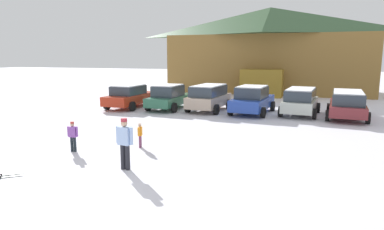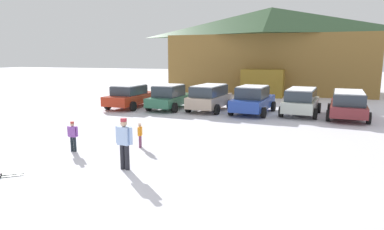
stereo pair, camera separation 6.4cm
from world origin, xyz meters
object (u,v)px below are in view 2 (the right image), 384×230
Objects in this scene: parked_green_coupe at (170,97)px; skier_child_in_orange_jacket at (140,134)px; parked_red_sedan at (131,96)px; parked_beige_suv at (209,97)px; ski_lodge at (270,50)px; parked_maroon_van at (348,104)px; parked_silver_wagon at (301,101)px; skier_adult_in_blue_parka at (124,141)px; parked_blue_hatchback at (253,100)px; skier_child_in_purple_jacket at (73,135)px.

parked_green_coupe reaches higher than skier_child_in_orange_jacket.
parked_beige_suv reaches higher than parked_red_sedan.
ski_lodge is 4.10× the size of parked_maroon_van.
parked_green_coupe is 8.52m from parked_silver_wagon.
skier_adult_in_blue_parka is 1.69× the size of skier_child_in_orange_jacket.
parked_maroon_van is (11.12, -0.03, 0.03)m from parked_green_coupe.
parked_green_coupe is (-5.24, -13.85, -3.35)m from ski_lodge.
ski_lodge is 4.24× the size of parked_blue_hatchback.
parked_blue_hatchback is 5.48m from parked_maroon_van.
parked_maroon_van is 2.88× the size of skier_adult_in_blue_parka.
parked_red_sedan is at bearing -179.31° from parked_maroon_van.
parked_red_sedan is at bearing -178.85° from parked_blue_hatchback.
parked_blue_hatchback is (0.40, -13.88, -3.31)m from ski_lodge.
ski_lodge is 23.84m from skier_child_in_orange_jacket.
parked_maroon_van is (8.36, -0.18, -0.05)m from parked_beige_suv.
skier_child_in_orange_jacket is at bearing 31.54° from skier_child_in_purple_jacket.
parked_green_coupe is at bearing -176.91° from parked_beige_suv.
skier_child_in_orange_jacket is at bearing -91.05° from parked_beige_suv.
parked_red_sedan is (-8.11, -14.05, -3.37)m from ski_lodge.
parked_maroon_van reaches higher than skier_child_in_purple_jacket.
skier_adult_in_blue_parka is (-1.92, -25.97, -3.24)m from ski_lodge.
parked_beige_suv is 5.76m from parked_silver_wagon.
ski_lodge is 4.67× the size of parked_beige_suv.
parked_green_coupe is at bearing 179.67° from parked_blue_hatchback.
parked_blue_hatchback is 0.97× the size of parked_maroon_van.
parked_maroon_van is at bearing -67.04° from ski_lodge.
skier_adult_in_blue_parka reaches higher than parked_red_sedan.
skier_adult_in_blue_parka is (-5.19, -12.44, 0.06)m from parked_silver_wagon.
skier_child_in_purple_jacket is at bearing -148.46° from skier_child_in_orange_jacket.
ski_lodge is 4.49× the size of parked_green_coupe.
parked_beige_suv is 3.63× the size of skier_child_in_purple_jacket.
parked_blue_hatchback is 2.78× the size of skier_adult_in_blue_parka.
ski_lodge is 15.18m from parked_green_coupe.
parked_silver_wagon is at bearing 2.16° from parked_green_coupe.
skier_adult_in_blue_parka reaches higher than parked_maroon_van.
skier_adult_in_blue_parka is at bearing -23.11° from skier_child_in_purple_jacket.
parked_beige_suv is at bearing 3.58° from parked_red_sedan.
ski_lodge is 14.30m from parked_silver_wagon.
parked_silver_wagon is at bearing 172.24° from parked_maroon_van.
parked_beige_suv reaches higher than parked_green_coupe.
parked_silver_wagon is 2.63m from parked_maroon_van.
parked_red_sedan is at bearing -175.94° from parked_green_coupe.
parked_silver_wagon reaches higher than parked_maroon_van.
parked_red_sedan is 1.09× the size of parked_silver_wagon.
parked_beige_suv is (2.76, 0.15, 0.08)m from parked_green_coupe.
parked_red_sedan is 4.01× the size of skier_child_in_purple_jacket.
parked_green_coupe is at bearing 179.82° from parked_maroon_van.
parked_green_coupe is 1.03× the size of parked_silver_wagon.
parked_green_coupe is 1.04× the size of parked_beige_suv.
skier_child_in_orange_jacket is at bearing -131.86° from parked_maroon_van.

